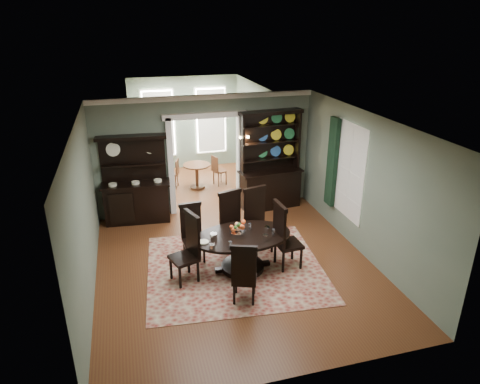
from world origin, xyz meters
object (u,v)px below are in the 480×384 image
at_px(dining_table, 243,246).
at_px(parlor_table, 197,173).
at_px(sideboard, 136,192).
at_px(welsh_dresser, 270,173).

height_order(dining_table, parlor_table, dining_table).
relative_size(sideboard, welsh_dresser, 0.84).
distance_m(dining_table, welsh_dresser, 3.24).
bearing_deg(sideboard, welsh_dresser, 4.59).
bearing_deg(sideboard, dining_table, -51.23).
height_order(welsh_dresser, parlor_table, welsh_dresser).
distance_m(dining_table, parlor_table, 4.62).
height_order(dining_table, sideboard, sideboard).
height_order(sideboard, parlor_table, sideboard).
relative_size(dining_table, parlor_table, 2.55).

